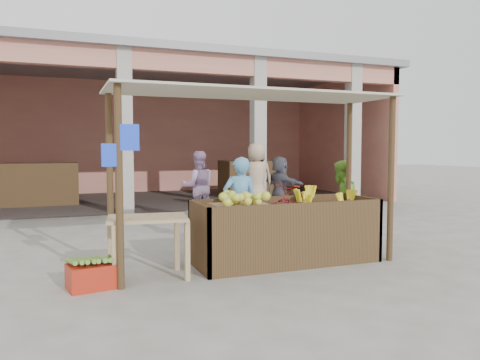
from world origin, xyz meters
name	(u,v)px	position (x,y,z in m)	size (l,w,h in m)	color
ground	(253,265)	(0.00, 0.00, 0.00)	(60.00, 60.00, 0.00)	slate
market_building	(145,113)	(0.05, 8.93, 2.70)	(14.40, 6.40, 4.20)	tan
fruit_stall	(286,234)	(0.50, 0.00, 0.40)	(2.60, 0.95, 0.80)	#4E391F
stall_awning	(251,123)	(-0.01, 0.06, 1.98)	(4.09, 1.35, 2.39)	#4E391F
banana_heap	(324,197)	(1.13, 0.03, 0.90)	(1.15, 0.63, 0.21)	yellow
melon_tray	(242,202)	(-0.18, -0.01, 0.89)	(0.77, 0.67, 0.20)	#A17B53
berry_heap	(284,202)	(0.46, -0.03, 0.86)	(0.40, 0.32, 0.13)	maroon
side_table	(148,228)	(-1.48, -0.14, 0.64)	(1.04, 0.77, 0.78)	tan
papaya_pile	(147,209)	(-1.48, -0.14, 0.87)	(0.65, 0.37, 0.19)	#44902F
red_crate	(93,276)	(-2.15, -0.30, 0.14)	(0.55, 0.39, 0.28)	#AE2412
plantain_bundle	(92,260)	(-2.15, -0.30, 0.33)	(0.44, 0.31, 0.09)	olive
produce_sacks	(258,199)	(2.44, 5.48, 0.26)	(0.87, 0.65, 0.53)	maroon
vendor_blue	(240,201)	(0.15, 0.89, 0.79)	(0.60, 0.44, 1.59)	#5BA1D2
vendor_green	(341,200)	(1.95, 0.82, 0.75)	(0.72, 0.42, 1.49)	#7FC33A
motorcycle	(271,209)	(1.23, 2.08, 0.47)	(1.81, 0.62, 0.95)	maroon
shopper_c	(257,174)	(2.03, 4.65, 0.97)	(0.94, 0.61, 1.95)	tan
shopper_d	(280,183)	(2.61, 4.53, 0.75)	(1.38, 0.57, 1.50)	#484855
shopper_f	(198,183)	(0.36, 4.03, 0.85)	(0.83, 0.48, 1.70)	#9F7DA5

